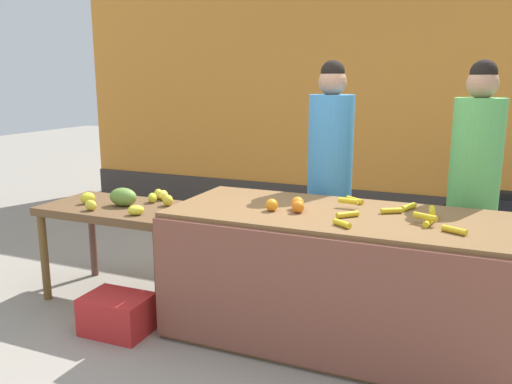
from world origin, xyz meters
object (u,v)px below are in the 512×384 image
(vendor_woman_green_shirt, at_px, (473,192))
(produce_sack, at_px, (255,247))
(vendor_woman_blue_shirt, at_px, (329,181))
(produce_crate, at_px, (117,314))

(vendor_woman_green_shirt, distance_m, produce_sack, 1.77)
(vendor_woman_blue_shirt, relative_size, produce_sack, 3.06)
(vendor_woman_green_shirt, distance_m, produce_crate, 2.59)
(vendor_woman_green_shirt, bearing_deg, produce_sack, -179.55)
(vendor_woman_blue_shirt, distance_m, produce_sack, 0.89)
(vendor_woman_blue_shirt, bearing_deg, produce_crate, -132.79)
(produce_sack, bearing_deg, vendor_woman_blue_shirt, -1.53)
(vendor_woman_blue_shirt, distance_m, produce_crate, 1.83)
(produce_crate, relative_size, produce_sack, 0.74)
(vendor_woman_green_shirt, relative_size, produce_crate, 4.12)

